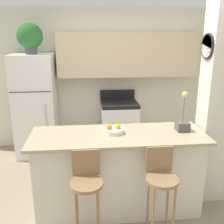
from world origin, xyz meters
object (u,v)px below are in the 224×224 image
bar_stool_right (161,181)px  fruit_bowl (114,130)px  bar_stool_left (87,185)px  orchid_vase (183,122)px  potted_plant_on_fridge (30,37)px  refrigerator (36,106)px  stove_range (119,125)px

bar_stool_right → fruit_bowl: 0.79m
bar_stool_left → bar_stool_right: 0.75m
bar_stool_left → orchid_vase: size_ratio=2.08×
potted_plant_on_fridge → fruit_bowl: bearing=-54.7°
refrigerator → fruit_bowl: 2.07m
orchid_vase → refrigerator: bearing=140.1°
bar_stool_left → fruit_bowl: bearing=59.8°
stove_range → fruit_bowl: (-0.28, -1.72, 0.55)m
bar_stool_right → orchid_vase: 0.81m
bar_stool_right → fruit_bowl: bearing=127.2°
bar_stool_left → orchid_vase: 1.35m
stove_range → bar_stool_left: (-0.61, -2.28, 0.20)m
bar_stool_left → fruit_bowl: size_ratio=4.30×
fruit_bowl → bar_stool_left: bearing=-120.2°
stove_range → bar_stool_right: size_ratio=1.08×
stove_range → potted_plant_on_fridge: potted_plant_on_fridge is taller
bar_stool_left → potted_plant_on_fridge: potted_plant_on_fridge is taller
bar_stool_right → stove_range: bearing=93.6°
fruit_bowl → orchid_vase: bearing=-0.1°
stove_range → potted_plant_on_fridge: (-1.47, -0.04, 1.59)m
bar_stool_left → fruit_bowl: (0.33, 0.56, 0.36)m
stove_range → fruit_bowl: bearing=-99.4°
bar_stool_left → bar_stool_right: size_ratio=1.00×
potted_plant_on_fridge → orchid_vase: potted_plant_on_fridge is taller
refrigerator → bar_stool_right: 2.78m
potted_plant_on_fridge → fruit_bowl: 2.31m
stove_range → refrigerator: bearing=-178.6°
orchid_vase → fruit_bowl: bearing=179.9°
refrigerator → stove_range: bearing=1.4°
refrigerator → fruit_bowl: (1.19, -1.69, 0.13)m
refrigerator → fruit_bowl: bearing=-54.7°
bar_stool_left → bar_stool_right: same height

